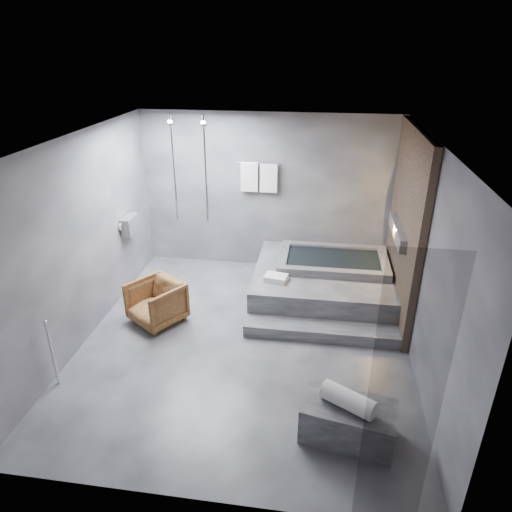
# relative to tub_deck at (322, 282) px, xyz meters

# --- Properties ---
(room) EXTENTS (5.00, 5.04, 2.82)m
(room) POSITION_rel_tub_deck_xyz_m (-0.65, -1.21, 1.48)
(room) COLOR #323234
(room) RESTS_ON ground
(tub_deck) EXTENTS (2.20, 2.00, 0.50)m
(tub_deck) POSITION_rel_tub_deck_xyz_m (0.00, 0.00, 0.00)
(tub_deck) COLOR #37373A
(tub_deck) RESTS_ON ground
(tub_step) EXTENTS (2.20, 0.36, 0.18)m
(tub_step) POSITION_rel_tub_deck_xyz_m (0.00, -1.18, -0.16)
(tub_step) COLOR #37373A
(tub_step) RESTS_ON ground
(concrete_bench) EXTENTS (1.04, 0.70, 0.43)m
(concrete_bench) POSITION_rel_tub_deck_xyz_m (0.31, -2.99, -0.03)
(concrete_bench) COLOR #313033
(concrete_bench) RESTS_ON ground
(driftwood_chair) EXTENTS (0.97, 0.98, 0.65)m
(driftwood_chair) POSITION_rel_tub_deck_xyz_m (-2.45, -1.13, 0.07)
(driftwood_chair) COLOR #432610
(driftwood_chair) RESTS_ON ground
(rolled_towel) EXTENTS (0.60, 0.46, 0.21)m
(rolled_towel) POSITION_rel_tub_deck_xyz_m (0.29, -3.02, 0.28)
(rolled_towel) COLOR white
(rolled_towel) RESTS_ON concrete_bench
(deck_towel) EXTENTS (0.37, 0.30, 0.09)m
(deck_towel) POSITION_rel_tub_deck_xyz_m (-0.72, -0.51, 0.29)
(deck_towel) COLOR silver
(deck_towel) RESTS_ON tub_deck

